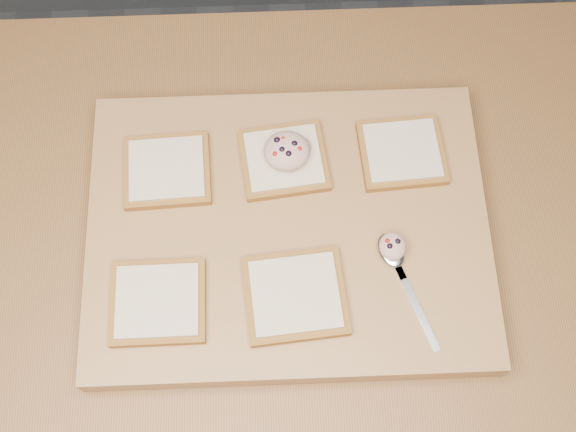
% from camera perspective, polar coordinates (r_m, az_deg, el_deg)
% --- Properties ---
extents(ground, '(4.00, 4.00, 0.00)m').
position_cam_1_polar(ground, '(1.84, 3.01, -12.21)').
color(ground, '#515459').
rests_on(ground, ground).
extents(island_counter, '(2.00, 0.80, 0.90)m').
position_cam_1_polar(island_counter, '(1.40, 3.93, -9.00)').
color(island_counter, slate).
rests_on(island_counter, ground).
extents(cutting_board, '(0.52, 0.40, 0.04)m').
position_cam_1_polar(cutting_board, '(0.95, -0.00, -1.14)').
color(cutting_board, '#A07144').
rests_on(cutting_board, island_counter).
extents(bread_far_left, '(0.12, 0.11, 0.02)m').
position_cam_1_polar(bread_far_left, '(0.97, -9.53, 3.57)').
color(bread_far_left, '#925F25').
rests_on(bread_far_left, cutting_board).
extents(bread_far_center, '(0.12, 0.12, 0.02)m').
position_cam_1_polar(bread_far_center, '(0.96, -0.33, 4.44)').
color(bread_far_center, '#925F25').
rests_on(bread_far_center, cutting_board).
extents(bread_far_right, '(0.12, 0.11, 0.02)m').
position_cam_1_polar(bread_far_right, '(0.98, 8.99, 4.97)').
color(bread_far_right, '#925F25').
rests_on(bread_far_right, cutting_board).
extents(bread_near_left, '(0.12, 0.11, 0.02)m').
position_cam_1_polar(bread_near_left, '(0.91, -10.24, -6.70)').
color(bread_near_left, '#925F25').
rests_on(bread_near_left, cutting_board).
extents(bread_near_center, '(0.13, 0.12, 0.02)m').
position_cam_1_polar(bread_near_center, '(0.90, 0.58, -6.31)').
color(bread_near_center, '#925F25').
rests_on(bread_near_center, cutting_board).
extents(tuna_salad_dollop, '(0.06, 0.06, 0.03)m').
position_cam_1_polar(tuna_salad_dollop, '(0.95, -0.11, 5.19)').
color(tuna_salad_dollop, '#DD9E8E').
rests_on(tuna_salad_dollop, bread_far_center).
extents(spoon, '(0.07, 0.16, 0.01)m').
position_cam_1_polar(spoon, '(0.92, 8.43, -3.36)').
color(spoon, silver).
rests_on(spoon, cutting_board).
extents(spoon_salad, '(0.03, 0.04, 0.02)m').
position_cam_1_polar(spoon_salad, '(0.91, 8.26, -2.38)').
color(spoon_salad, '#DD9E8E').
rests_on(spoon_salad, spoon).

